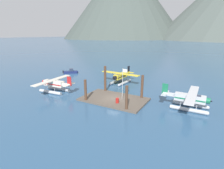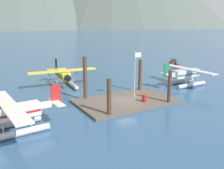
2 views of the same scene
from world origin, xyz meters
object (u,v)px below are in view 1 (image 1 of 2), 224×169
at_px(fuel_drum, 117,100).
at_px(seaplane_yellow_bow_left, 121,77).
at_px(seaplane_silver_stbd_fwd, 190,100).
at_px(flagpole, 123,80).
at_px(boat_navy_open_west, 71,72).
at_px(seaplane_cream_port_aft, 54,85).

bearing_deg(fuel_drum, seaplane_yellow_bow_left, 114.53).
height_order(fuel_drum, seaplane_yellow_bow_left, seaplane_yellow_bow_left).
height_order(fuel_drum, seaplane_silver_stbd_fwd, seaplane_silver_stbd_fwd).
relative_size(fuel_drum, seaplane_silver_stbd_fwd, 0.08).
bearing_deg(seaplane_silver_stbd_fwd, flagpole, -169.27).
height_order(flagpole, boat_navy_open_west, flagpole).
height_order(seaplane_yellow_bow_left, boat_navy_open_west, seaplane_yellow_bow_left).
bearing_deg(seaplane_yellow_bow_left, flagpole, -61.07).
xyz_separation_m(fuel_drum, seaplane_cream_port_aft, (-15.24, -0.45, 0.84)).
distance_m(fuel_drum, seaplane_yellow_bow_left, 14.26).
bearing_deg(boat_navy_open_west, seaplane_yellow_bow_left, -8.25).
xyz_separation_m(flagpole, fuel_drum, (-0.09, -2.09, -3.28)).
distance_m(fuel_drum, seaplane_cream_port_aft, 15.27).
height_order(seaplane_cream_port_aft, seaplane_silver_stbd_fwd, same).
bearing_deg(seaplane_silver_stbd_fwd, fuel_drum, -159.66).
bearing_deg(seaplane_cream_port_aft, boat_navy_open_west, 121.53).
height_order(seaplane_cream_port_aft, seaplane_yellow_bow_left, same).
xyz_separation_m(fuel_drum, seaplane_silver_stbd_fwd, (11.44, 4.24, 0.84)).
bearing_deg(boat_navy_open_west, seaplane_cream_port_aft, -58.47).
xyz_separation_m(fuel_drum, seaplane_yellow_bow_left, (-5.91, 12.95, 0.84)).
distance_m(seaplane_silver_stbd_fwd, seaplane_yellow_bow_left, 19.41).
bearing_deg(seaplane_cream_port_aft, fuel_drum, 1.69).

